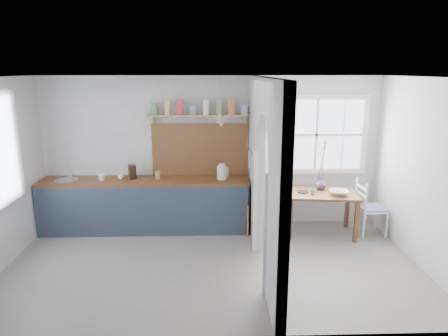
{
  "coord_description": "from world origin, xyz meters",
  "views": [
    {
      "loc": [
        -0.0,
        -5.19,
        2.69
      ],
      "look_at": [
        0.17,
        0.46,
        1.3
      ],
      "focal_mm": 32.0,
      "sensor_mm": 36.0,
      "label": 1
    }
  ],
  "objects_px": {
    "dining_table": "(320,213)",
    "kettle": "(222,171)",
    "chair_right": "(371,208)",
    "chair_left": "(267,207)",
    "vase": "(321,184)"
  },
  "relations": [
    {
      "from": "dining_table",
      "to": "kettle",
      "type": "relative_size",
      "value": 4.37
    },
    {
      "from": "chair_right",
      "to": "kettle",
      "type": "bearing_deg",
      "value": 80.68
    },
    {
      "from": "dining_table",
      "to": "chair_left",
      "type": "xyz_separation_m",
      "value": [
        -0.88,
        0.03,
        0.1
      ]
    },
    {
      "from": "dining_table",
      "to": "kettle",
      "type": "xyz_separation_m",
      "value": [
        -1.64,
        0.24,
        0.67
      ]
    },
    {
      "from": "chair_right",
      "to": "vase",
      "type": "relative_size",
      "value": 4.86
    },
    {
      "from": "chair_left",
      "to": "vase",
      "type": "distance_m",
      "value": 1.0
    },
    {
      "from": "kettle",
      "to": "vase",
      "type": "xyz_separation_m",
      "value": [
        1.67,
        -0.08,
        -0.21
      ]
    },
    {
      "from": "chair_right",
      "to": "vase",
      "type": "height_order",
      "value": "chair_right"
    },
    {
      "from": "chair_right",
      "to": "vase",
      "type": "xyz_separation_m",
      "value": [
        -0.81,
        0.21,
        0.36
      ]
    },
    {
      "from": "dining_table",
      "to": "vase",
      "type": "distance_m",
      "value": 0.49
    },
    {
      "from": "kettle",
      "to": "vase",
      "type": "distance_m",
      "value": 1.69
    },
    {
      "from": "dining_table",
      "to": "kettle",
      "type": "bearing_deg",
      "value": 177.72
    },
    {
      "from": "kettle",
      "to": "chair_left",
      "type": "bearing_deg",
      "value": -7.01
    },
    {
      "from": "chair_right",
      "to": "kettle",
      "type": "height_order",
      "value": "kettle"
    },
    {
      "from": "chair_right",
      "to": "kettle",
      "type": "distance_m",
      "value": 2.56
    }
  ]
}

